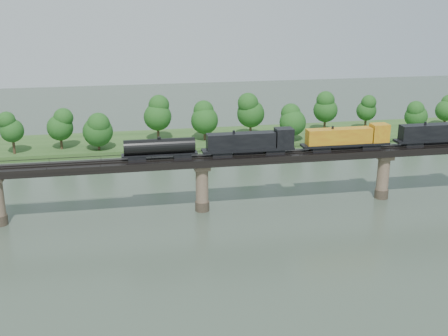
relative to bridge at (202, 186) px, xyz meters
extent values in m
plane|color=#334134|center=(0.00, -30.00, -5.46)|extent=(400.00, 400.00, 0.00)
cube|color=#2B4F1F|center=(0.00, 55.00, -4.66)|extent=(300.00, 24.00, 1.60)
cylinder|color=#473A2D|center=(-40.00, 0.00, -4.46)|extent=(3.00, 3.00, 2.00)
cylinder|color=#473A2D|center=(0.00, 0.00, -4.46)|extent=(3.00, 3.00, 2.00)
cylinder|color=#79614F|center=(0.00, 0.00, 0.04)|extent=(2.60, 2.60, 9.00)
cube|color=#79614F|center=(0.00, 0.00, 4.04)|extent=(3.20, 3.20, 1.00)
cylinder|color=#473A2D|center=(40.00, 0.00, -4.46)|extent=(3.00, 3.00, 2.00)
cylinder|color=#79614F|center=(40.00, 0.00, 0.04)|extent=(2.60, 2.60, 9.00)
cube|color=#79614F|center=(40.00, 0.00, 4.04)|extent=(3.20, 3.20, 1.00)
cube|color=black|center=(0.00, 0.00, 5.29)|extent=(220.00, 5.00, 1.50)
cube|color=black|center=(0.00, -0.75, 6.12)|extent=(220.00, 0.12, 0.16)
cube|color=black|center=(0.00, 0.75, 6.12)|extent=(220.00, 0.12, 0.16)
cube|color=black|center=(0.00, -2.40, 6.74)|extent=(220.00, 0.10, 0.10)
cube|color=black|center=(0.00, 2.40, 6.74)|extent=(220.00, 0.10, 0.10)
cube|color=black|center=(0.00, -2.40, 6.39)|extent=(0.08, 0.08, 0.70)
cube|color=black|center=(0.00, 2.40, 6.39)|extent=(0.08, 0.08, 0.70)
cylinder|color=#382619|center=(-44.43, 46.31, -2.10)|extent=(0.70, 0.70, 3.51)
sphere|color=#144513|center=(-44.43, 46.31, 2.57)|extent=(6.31, 6.31, 6.31)
sphere|color=#144513|center=(-44.43, 46.31, 5.50)|extent=(4.73, 4.73, 4.73)
cylinder|color=#382619|center=(-32.24, 48.84, -2.19)|extent=(0.70, 0.70, 3.34)
sphere|color=#144513|center=(-32.24, 48.84, 2.27)|extent=(7.18, 7.18, 7.18)
sphere|color=#144513|center=(-32.24, 48.84, 5.06)|extent=(5.39, 5.39, 5.39)
cylinder|color=#382619|center=(-22.01, 46.15, -2.45)|extent=(0.70, 0.70, 2.83)
sphere|color=#144513|center=(-22.01, 46.15, 1.32)|extent=(8.26, 8.26, 8.26)
sphere|color=#144513|center=(-22.01, 46.15, 3.68)|extent=(6.19, 6.19, 6.19)
cylinder|color=#382619|center=(-5.04, 52.68, -1.88)|extent=(0.70, 0.70, 3.96)
sphere|color=#144513|center=(-5.04, 52.68, 3.41)|extent=(8.07, 8.07, 8.07)
sphere|color=#144513|center=(-5.04, 52.68, 6.71)|extent=(6.05, 6.05, 6.05)
cylinder|color=#382619|center=(8.52, 51.14, -2.23)|extent=(0.70, 0.70, 3.27)
sphere|color=#144513|center=(8.52, 51.14, 2.13)|extent=(8.03, 8.03, 8.03)
sphere|color=#144513|center=(8.52, 51.14, 4.85)|extent=(6.02, 6.02, 6.02)
cylinder|color=#382619|center=(22.65, 52.31, -1.90)|extent=(0.70, 0.70, 3.92)
sphere|color=#144513|center=(22.65, 52.31, 3.33)|extent=(8.29, 8.29, 8.29)
sphere|color=#144513|center=(22.65, 52.31, 6.60)|extent=(6.21, 6.21, 6.21)
cylinder|color=#382619|center=(33.59, 45.35, -2.35)|extent=(0.70, 0.70, 3.02)
sphere|color=#144513|center=(33.59, 45.35, 1.69)|extent=(7.74, 7.74, 7.74)
sphere|color=#144513|center=(33.59, 45.35, 4.21)|extent=(5.80, 5.80, 5.80)
cylinder|color=#382619|center=(46.81, 54.03, -1.96)|extent=(0.70, 0.70, 3.80)
sphere|color=#144513|center=(46.81, 54.03, 3.10)|extent=(7.47, 7.47, 7.47)
sphere|color=#144513|center=(46.81, 54.03, 6.27)|extent=(5.60, 5.60, 5.60)
cylinder|color=#382619|center=(60.48, 54.26, -2.17)|extent=(0.70, 0.70, 3.38)
sphere|color=#144513|center=(60.48, 54.26, 2.34)|extent=(6.23, 6.23, 6.23)
sphere|color=#144513|center=(60.48, 54.26, 5.16)|extent=(4.67, 4.67, 4.67)
cylinder|color=#382619|center=(74.35, 48.39, -2.47)|extent=(0.70, 0.70, 2.77)
sphere|color=#144513|center=(74.35, 48.39, 1.22)|extent=(7.04, 7.04, 7.04)
sphere|color=#144513|center=(74.35, 48.39, 3.54)|extent=(5.28, 5.28, 5.28)
cylinder|color=#382619|center=(87.62, 53.57, -2.39)|extent=(0.70, 0.70, 2.94)
sphere|color=#144513|center=(87.62, 53.57, 1.54)|extent=(6.73, 6.73, 6.73)
sphere|color=#144513|center=(87.62, 53.57, 3.99)|extent=(5.05, 5.05, 5.05)
cube|color=black|center=(46.29, 0.00, 6.59)|extent=(4.02, 2.41, 1.10)
cube|color=black|center=(51.82, 0.00, 7.30)|extent=(19.08, 3.01, 0.50)
cube|color=black|center=(50.31, 0.00, 9.15)|extent=(14.06, 2.71, 3.21)
cylinder|color=black|center=(51.82, 0.00, 6.74)|extent=(6.03, 1.41, 1.41)
cube|color=black|center=(36.25, 0.00, 6.59)|extent=(4.02, 2.41, 1.10)
cube|color=black|center=(25.20, 0.00, 6.59)|extent=(4.02, 2.41, 1.10)
cube|color=black|center=(30.73, 0.00, 7.30)|extent=(19.08, 3.01, 0.50)
cube|color=gold|center=(29.22, 0.00, 9.15)|extent=(14.06, 2.71, 3.21)
cube|color=gold|center=(38.26, 0.00, 9.46)|extent=(3.62, 3.01, 3.82)
cylinder|color=black|center=(30.73, 0.00, 6.74)|extent=(6.03, 1.41, 1.41)
cube|color=black|center=(15.16, 0.00, 6.59)|extent=(4.02, 2.41, 1.10)
cube|color=black|center=(4.11, 0.00, 6.59)|extent=(4.02, 2.41, 1.10)
cube|color=black|center=(9.64, 0.00, 7.30)|extent=(19.08, 3.01, 0.50)
cube|color=black|center=(8.13, 0.00, 9.15)|extent=(14.06, 2.71, 3.21)
cube|color=black|center=(17.17, 0.00, 9.46)|extent=(3.62, 3.01, 3.82)
cylinder|color=black|center=(9.64, 0.00, 6.74)|extent=(6.03, 1.41, 1.41)
cube|color=black|center=(-3.92, 0.00, 6.59)|extent=(3.52, 2.21, 1.10)
cube|color=black|center=(-12.96, 0.00, 6.59)|extent=(3.52, 2.21, 1.10)
cube|color=black|center=(-8.44, 0.00, 7.25)|extent=(15.06, 2.41, 0.30)
cylinder|color=black|center=(-8.44, 0.00, 8.85)|extent=(14.06, 3.01, 3.01)
cylinder|color=black|center=(-8.44, 0.00, 10.46)|extent=(0.70, 0.70, 0.50)
camera|label=1|loc=(-15.84, -107.84, 38.14)|focal=45.00mm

